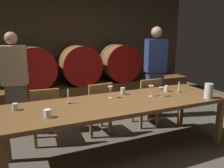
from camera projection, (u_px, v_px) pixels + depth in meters
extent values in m
plane|color=#4C443A|center=(133.00, 160.00, 3.01)|extent=(8.06, 8.06, 0.00)
cube|color=#473A2D|center=(72.00, 48.00, 5.53)|extent=(6.20, 0.24, 2.56)
cube|color=brown|center=(80.00, 93.00, 5.27)|extent=(5.58, 0.90, 0.52)
cylinder|color=#513319|center=(33.00, 67.00, 4.73)|extent=(0.85, 0.84, 0.85)
cylinder|color=#9E1411|center=(35.00, 70.00, 4.34)|extent=(0.87, 0.03, 0.87)
cylinder|color=#9E1411|center=(31.00, 64.00, 5.12)|extent=(0.87, 0.03, 0.87)
cylinder|color=#2D2D33|center=(33.00, 67.00, 4.73)|extent=(0.86, 0.04, 0.86)
cylinder|color=brown|center=(78.00, 64.00, 5.11)|extent=(0.85, 0.84, 0.85)
cylinder|color=maroon|center=(84.00, 67.00, 4.72)|extent=(0.87, 0.03, 0.87)
cylinder|color=maroon|center=(73.00, 62.00, 5.50)|extent=(0.87, 0.03, 0.87)
cylinder|color=#2D2D33|center=(78.00, 64.00, 5.11)|extent=(0.86, 0.04, 0.86)
cylinder|color=brown|center=(117.00, 62.00, 5.49)|extent=(0.85, 0.84, 0.85)
cylinder|color=maroon|center=(125.00, 64.00, 5.10)|extent=(0.87, 0.03, 0.87)
cylinder|color=maroon|center=(110.00, 60.00, 5.88)|extent=(0.87, 0.03, 0.87)
cylinder|color=#2D2D33|center=(117.00, 62.00, 5.49)|extent=(0.86, 0.04, 0.86)
cube|color=brown|center=(119.00, 103.00, 3.00)|extent=(2.99, 0.94, 0.05)
cube|color=brown|center=(219.00, 124.00, 3.27)|extent=(0.07, 0.07, 0.72)
cube|color=brown|center=(7.00, 136.00, 2.90)|extent=(0.07, 0.07, 0.72)
cube|color=brown|center=(181.00, 107.00, 4.00)|extent=(0.07, 0.07, 0.72)
cube|color=olive|center=(46.00, 115.00, 3.43)|extent=(0.43, 0.43, 0.04)
cube|color=olive|center=(45.00, 104.00, 3.22)|extent=(0.40, 0.07, 0.42)
cube|color=olive|center=(57.00, 123.00, 3.70)|extent=(0.05, 0.05, 0.42)
cube|color=olive|center=(35.00, 126.00, 3.59)|extent=(0.05, 0.05, 0.42)
cube|color=olive|center=(59.00, 131.00, 3.39)|extent=(0.05, 0.05, 0.42)
cube|color=olive|center=(35.00, 135.00, 3.27)|extent=(0.05, 0.05, 0.42)
cube|color=olive|center=(96.00, 107.00, 3.75)|extent=(0.43, 0.43, 0.04)
cube|color=olive|center=(101.00, 97.00, 3.55)|extent=(0.40, 0.07, 0.42)
cube|color=olive|center=(101.00, 115.00, 4.03)|extent=(0.05, 0.05, 0.42)
cube|color=olive|center=(84.00, 119.00, 3.88)|extent=(0.05, 0.05, 0.42)
cube|color=olive|center=(110.00, 122.00, 3.74)|extent=(0.05, 0.05, 0.42)
cube|color=olive|center=(91.00, 126.00, 3.58)|extent=(0.05, 0.05, 0.42)
cube|color=olive|center=(145.00, 101.00, 4.09)|extent=(0.41, 0.41, 0.04)
cube|color=olive|center=(151.00, 91.00, 3.88)|extent=(0.40, 0.06, 0.42)
cube|color=olive|center=(148.00, 109.00, 4.36)|extent=(0.05, 0.05, 0.42)
cube|color=olive|center=(132.00, 111.00, 4.24)|extent=(0.05, 0.05, 0.42)
cube|color=olive|center=(158.00, 115.00, 4.05)|extent=(0.05, 0.05, 0.42)
cube|color=olive|center=(141.00, 118.00, 3.93)|extent=(0.05, 0.05, 0.42)
cube|color=brown|center=(18.00, 109.00, 3.73)|extent=(0.34, 0.26, 0.84)
cube|color=tan|center=(14.00, 65.00, 3.56)|extent=(0.42, 0.32, 0.62)
sphere|color=tan|center=(11.00, 38.00, 3.46)|extent=(0.19, 0.19, 0.19)
cube|color=#33384C|center=(154.00, 94.00, 4.47)|extent=(0.33, 0.26, 0.92)
cube|color=navy|center=(156.00, 56.00, 4.29)|extent=(0.42, 0.31, 0.62)
sphere|color=tan|center=(157.00, 32.00, 4.19)|extent=(0.21, 0.21, 0.21)
cylinder|color=olive|center=(69.00, 103.00, 2.90)|extent=(0.05, 0.05, 0.02)
cylinder|color=#EDE5CC|center=(68.00, 96.00, 2.88)|extent=(0.02, 0.02, 0.16)
cone|color=yellow|center=(68.00, 89.00, 2.85)|extent=(0.01, 0.01, 0.02)
cylinder|color=olive|center=(179.00, 91.00, 3.45)|extent=(0.05, 0.05, 0.02)
cylinder|color=#EDE5CC|center=(179.00, 86.00, 3.44)|extent=(0.02, 0.02, 0.13)
cone|color=yellow|center=(179.00, 82.00, 3.42)|extent=(0.01, 0.01, 0.02)
cylinder|color=silver|center=(209.00, 91.00, 3.11)|extent=(0.11, 0.11, 0.21)
cylinder|color=silver|center=(110.00, 98.00, 3.15)|extent=(0.06, 0.06, 0.00)
cylinder|color=silver|center=(110.00, 95.00, 3.14)|extent=(0.01, 0.01, 0.08)
cone|color=silver|center=(110.00, 89.00, 3.12)|extent=(0.07, 0.07, 0.08)
cylinder|color=silver|center=(151.00, 96.00, 3.23)|extent=(0.06, 0.06, 0.00)
cylinder|color=silver|center=(151.00, 93.00, 3.22)|extent=(0.01, 0.01, 0.09)
cone|color=silver|center=(151.00, 88.00, 3.20)|extent=(0.08, 0.08, 0.07)
cylinder|color=silver|center=(161.00, 96.00, 3.22)|extent=(0.06, 0.06, 0.00)
cylinder|color=silver|center=(161.00, 94.00, 3.21)|extent=(0.01, 0.01, 0.06)
cone|color=silver|center=(161.00, 90.00, 3.20)|extent=(0.07, 0.07, 0.07)
cylinder|color=silver|center=(15.00, 107.00, 2.66)|extent=(0.07, 0.07, 0.08)
cylinder|color=white|center=(48.00, 114.00, 2.43)|extent=(0.08, 0.08, 0.09)
cylinder|color=beige|center=(123.00, 91.00, 3.32)|extent=(0.07, 0.07, 0.10)
cylinder|color=white|center=(167.00, 89.00, 3.49)|extent=(0.06, 0.06, 0.09)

